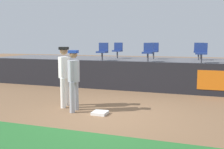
% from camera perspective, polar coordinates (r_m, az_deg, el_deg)
% --- Properties ---
extents(ground_plane, '(60.00, 60.00, 0.00)m').
position_cam_1_polar(ground_plane, '(7.41, -0.60, -8.75)').
color(ground_plane, brown).
extents(first_base, '(0.40, 0.40, 0.08)m').
position_cam_1_polar(first_base, '(7.55, -2.56, -8.13)').
color(first_base, white).
rests_on(first_base, ground_plane).
extents(player_fielder_home, '(0.42, 0.59, 1.85)m').
position_cam_1_polar(player_fielder_home, '(8.36, -10.03, 0.43)').
color(player_fielder_home, white).
rests_on(player_fielder_home, ground_plane).
extents(player_runner_visitor, '(0.37, 0.49, 1.77)m').
position_cam_1_polar(player_runner_visitor, '(7.76, -8.11, -0.37)').
color(player_runner_visitor, '#9EA3AD').
rests_on(player_runner_visitor, ground_plane).
extents(field_wall, '(18.00, 0.26, 1.20)m').
position_cam_1_polar(field_wall, '(10.90, 6.41, -0.46)').
color(field_wall, black).
rests_on(field_wall, ground_plane).
extents(bleacher_platform, '(18.00, 4.80, 1.11)m').
position_cam_1_polar(bleacher_platform, '(13.41, 8.84, 0.70)').
color(bleacher_platform, '#59595E').
rests_on(bleacher_platform, ground_plane).
extents(seat_back_left, '(0.47, 0.44, 0.84)m').
position_cam_1_polar(seat_back_left, '(14.51, 1.21, 5.33)').
color(seat_back_left, '#4C4C51').
rests_on(seat_back_left, bleacher_platform).
extents(seat_front_center, '(0.46, 0.44, 0.84)m').
position_cam_1_polar(seat_front_center, '(12.24, 7.67, 4.96)').
color(seat_front_center, '#4C4C51').
rests_on(seat_front_center, bleacher_platform).
extents(seat_front_left, '(0.47, 0.44, 0.84)m').
position_cam_1_polar(seat_front_left, '(12.87, -1.99, 5.11)').
color(seat_front_left, '#4C4C51').
rests_on(seat_front_left, bleacher_platform).
extents(seat_back_center, '(0.45, 0.44, 0.84)m').
position_cam_1_polar(seat_back_center, '(14.02, 8.85, 5.19)').
color(seat_back_center, '#4C4C51').
rests_on(seat_back_center, bleacher_platform).
extents(seat_back_right, '(0.45, 0.44, 0.84)m').
position_cam_1_polar(seat_back_right, '(13.79, 17.90, 4.90)').
color(seat_back_right, '#4C4C51').
rests_on(seat_back_right, bleacher_platform).
extents(seat_front_right, '(0.47, 0.44, 0.84)m').
position_cam_1_polar(seat_front_right, '(11.99, 18.43, 4.62)').
color(seat_front_right, '#4C4C51').
rests_on(seat_front_right, bleacher_platform).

